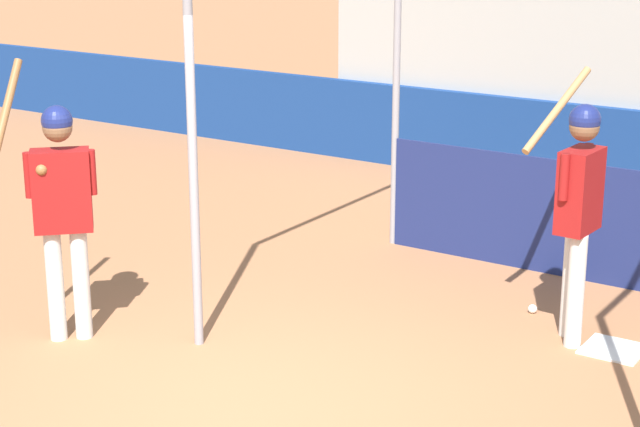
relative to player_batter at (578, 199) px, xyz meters
The scene contains 7 objects.
ground_plane 2.94m from the player_batter, 119.54° to the right, with size 60.00×60.00×0.00m, color #9E6642.
outfield_wall 4.52m from the player_batter, 107.39° to the left, with size 24.00×0.12×1.03m.
batting_cage 0.99m from the player_batter, 127.59° to the left, with size 3.58×3.10×3.05m.
home_plate 1.18m from the player_batter, ahead, with size 0.44×0.44×0.02m.
player_batter is the anchor object (origin of this frame).
player_waiting 3.87m from the player_batter, 147.21° to the right, with size 0.64×0.76×2.16m.
baseball 1.24m from the player_batter, 140.72° to the left, with size 0.07×0.07×0.07m.
Camera 1 is at (3.93, -5.12, 3.27)m, focal length 60.00 mm.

